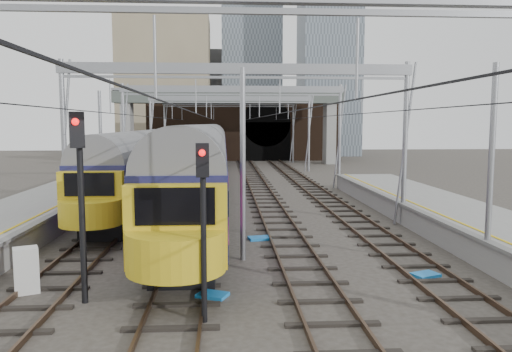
{
  "coord_description": "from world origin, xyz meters",
  "views": [
    {
      "loc": [
        -0.66,
        -16.0,
        5.01
      ],
      "look_at": [
        0.91,
        8.8,
        2.4
      ],
      "focal_mm": 35.0,
      "sensor_mm": 36.0,
      "label": 1
    }
  ],
  "objects": [
    {
      "name": "signal_near_left",
      "position": [
        -4.6,
        -2.21,
        3.32
      ],
      "size": [
        0.42,
        0.48,
        5.33
      ],
      "rotation": [
        0.0,
        0.0,
        0.43
      ],
      "color": "black",
      "rests_on": "ground"
    },
    {
      "name": "city_skyline",
      "position": [
        2.73,
        70.48,
        17.09
      ],
      "size": [
        37.5,
        27.5,
        60.0
      ],
      "color": "tan",
      "rests_on": "ground"
    },
    {
      "name": "relay_cabinet",
      "position": [
        -6.56,
        -1.19,
        0.68
      ],
      "size": [
        0.85,
        0.8,
        1.36
      ],
      "primitive_type": "cube",
      "rotation": [
        0.0,
        0.0,
        0.42
      ],
      "color": "silver",
      "rests_on": "ground"
    },
    {
      "name": "equip_cover_b",
      "position": [
        0.84,
        5.2,
        0.06
      ],
      "size": [
        1.05,
        0.82,
        0.11
      ],
      "primitive_type": "cube",
      "rotation": [
        0.0,
        0.0,
        0.18
      ],
      "color": "blue",
      "rests_on": "ground"
    },
    {
      "name": "ground",
      "position": [
        0.0,
        0.0,
        0.0
      ],
      "size": [
        160.0,
        160.0,
        0.0
      ],
      "primitive_type": "plane",
      "color": "#38332D",
      "rests_on": "ground"
    },
    {
      "name": "equip_cover_c",
      "position": [
        5.93,
        -0.39,
        0.05
      ],
      "size": [
        1.0,
        0.86,
        0.1
      ],
      "primitive_type": "cube",
      "rotation": [
        0.0,
        0.0,
        0.36
      ],
      "color": "blue",
      "rests_on": "ground"
    },
    {
      "name": "retaining_wall",
      "position": [
        1.4,
        51.93,
        4.33
      ],
      "size": [
        28.0,
        2.75,
        9.0
      ],
      "color": "#302015",
      "rests_on": "ground"
    },
    {
      "name": "train_second",
      "position": [
        -6.0,
        26.81,
        2.39
      ],
      "size": [
        2.64,
        45.77,
        4.59
      ],
      "color": "black",
      "rests_on": "ground"
    },
    {
      "name": "train_main",
      "position": [
        -2.0,
        31.04,
        2.56
      ],
      "size": [
        2.91,
        67.3,
        4.97
      ],
      "color": "black",
      "rests_on": "ground"
    },
    {
      "name": "overbridge",
      "position": [
        0.0,
        46.0,
        7.27
      ],
      "size": [
        28.0,
        3.0,
        9.25
      ],
      "color": "gray",
      "rests_on": "ground"
    },
    {
      "name": "signal_near_centre",
      "position": [
        -1.2,
        -3.8,
        2.89
      ],
      "size": [
        0.33,
        0.46,
        4.55
      ],
      "rotation": [
        0.0,
        0.0,
        0.05
      ],
      "color": "black",
      "rests_on": "ground"
    },
    {
      "name": "tracks",
      "position": [
        0.0,
        15.0,
        0.02
      ],
      "size": [
        14.4,
        80.0,
        0.22
      ],
      "color": "#4C3828",
      "rests_on": "ground"
    },
    {
      "name": "overhead_line",
      "position": [
        0.0,
        21.49,
        6.57
      ],
      "size": [
        16.8,
        80.0,
        8.0
      ],
      "color": "gray",
      "rests_on": "ground"
    },
    {
      "name": "equip_cover_a",
      "position": [
        -1.04,
        -1.88,
        0.05
      ],
      "size": [
        1.02,
        0.89,
        0.1
      ],
      "primitive_type": "cube",
      "rotation": [
        0.0,
        0.0,
        -0.42
      ],
      "color": "blue",
      "rests_on": "ground"
    }
  ]
}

